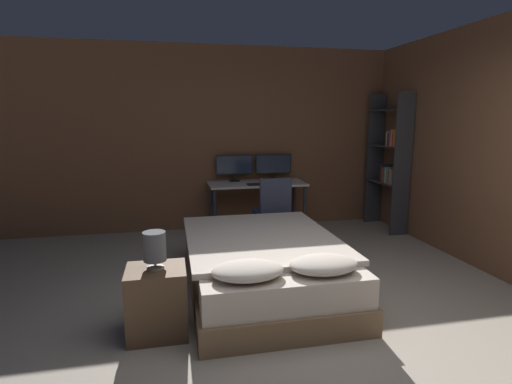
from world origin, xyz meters
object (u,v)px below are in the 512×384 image
at_px(bedside_lamp, 155,247).
at_px(keyboard, 260,184).
at_px(desk, 257,189).
at_px(office_chair, 273,218).
at_px(computer_mouse, 279,183).
at_px(bed, 263,265).
at_px(nightstand, 157,301).
at_px(monitor_right, 274,165).
at_px(monitor_left, 235,166).
at_px(bookshelf, 391,158).

height_order(bedside_lamp, keyboard, bedside_lamp).
distance_m(desk, office_chair, 0.73).
bearing_deg(bedside_lamp, computer_mouse, 56.19).
height_order(computer_mouse, office_chair, office_chair).
distance_m(computer_mouse, office_chair, 0.64).
height_order(bed, desk, desk).
bearing_deg(bed, nightstand, -148.57).
xyz_separation_m(desk, office_chair, (0.06, -0.67, -0.28)).
distance_m(nightstand, monitor_right, 3.36).
height_order(monitor_left, office_chair, monitor_left).
height_order(monitor_left, keyboard, monitor_left).
xyz_separation_m(bedside_lamp, monitor_right, (1.66, 2.84, 0.26)).
relative_size(keyboard, bookshelf, 0.18).
relative_size(nightstand, monitor_left, 0.97).
bearing_deg(monitor_left, computer_mouse, -35.30).
distance_m(desk, monitor_right, 0.48).
relative_size(bed, keyboard, 5.73).
bearing_deg(keyboard, bed, -101.62).
xyz_separation_m(bedside_lamp, monitor_left, (1.06, 2.84, 0.26)).
bearing_deg(bed, bedside_lamp, -148.57).
xyz_separation_m(keyboard, computer_mouse, (0.27, 0.00, 0.01)).
relative_size(bedside_lamp, monitor_left, 0.52).
xyz_separation_m(bed, bedside_lamp, (-0.98, -0.60, 0.44)).
distance_m(bedside_lamp, office_chair, 2.46).
distance_m(office_chair, bookshelf, 2.05).
bearing_deg(office_chair, keyboard, 97.83).
distance_m(bed, desk, 2.11).
bearing_deg(monitor_right, office_chair, -104.99).
distance_m(nightstand, computer_mouse, 2.97).
xyz_separation_m(bedside_lamp, bookshelf, (3.31, 2.34, 0.37)).
bearing_deg(desk, keyboard, -90.00).
distance_m(nightstand, monitor_left, 3.11).
distance_m(bedside_lamp, monitor_left, 3.04).
bearing_deg(bookshelf, nightstand, -144.71).
xyz_separation_m(nightstand, keyboard, (1.36, 2.44, 0.48)).
distance_m(nightstand, desk, 2.99).
bearing_deg(office_chair, bed, -107.90).
bearing_deg(monitor_left, office_chair, -67.45).
distance_m(bedside_lamp, computer_mouse, 2.93).
relative_size(bedside_lamp, office_chair, 0.31).
distance_m(monitor_left, bookshelf, 2.31).
distance_m(bed, monitor_left, 2.35).
distance_m(desk, computer_mouse, 0.36).
xyz_separation_m(bedside_lamp, keyboard, (1.36, 2.44, 0.04)).
height_order(desk, bookshelf, bookshelf).
bearing_deg(office_chair, monitor_right, 75.01).
xyz_separation_m(monitor_left, keyboard, (0.30, -0.40, -0.22)).
relative_size(monitor_left, bookshelf, 0.27).
bearing_deg(bed, office_chair, 72.10).
height_order(nightstand, computer_mouse, computer_mouse).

